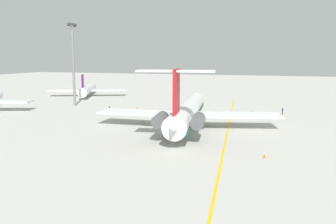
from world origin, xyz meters
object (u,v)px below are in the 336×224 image
Objects in this scene: safety_cone_tail at (252,111)px; main_jetliner at (187,112)px; light_mast at (73,61)px; airliner_mid_right at (88,89)px; ground_crew_near_nose at (109,109)px; safety_cone_nose at (137,108)px; ground_crew_near_tail at (283,110)px; safety_cone_wingtip at (264,156)px.

main_jetliner is at bearing 158.04° from safety_cone_tail.
main_jetliner is at bearing -118.95° from light_mast.
safety_cone_tail is at bearing -132.02° from airliner_mid_right.
light_mast is (9.28, 15.51, 11.36)m from ground_crew_near_nose.
main_jetliner reaches higher than safety_cone_nose.
ground_crew_near_tail is at bearing -46.47° from main_jetliner.
main_jetliner is at bearing -85.80° from ground_crew_near_nose.
ground_crew_near_tail reaches higher than safety_cone_tail.
airliner_mid_right is at bearing 50.22° from safety_cone_nose.
safety_cone_tail is at bearing -172.86° from ground_crew_near_tail.
main_jetliner is 74.10× the size of safety_cone_nose.
main_jetliner is 25.74m from ground_crew_near_nose.
safety_cone_tail is (3.64, -29.30, 0.00)m from safety_cone_nose.
main_jetliner reaches higher than airliner_mid_right.
ground_crew_near_tail is 0.08× the size of light_mast.
airliner_mid_right is 61.54m from safety_cone_tail.
safety_cone_tail is 0.02× the size of light_mast.
ground_crew_near_tail is (10.59, -40.07, -0.01)m from ground_crew_near_nose.
ground_crew_near_nose reaches higher than safety_cone_tail.
safety_cone_wingtip is 1.00× the size of safety_cone_tail.
ground_crew_near_nose is 9.86m from safety_cone_nose.
ground_crew_near_nose is at bearing -120.87° from light_mast.
light_mast is (37.92, 53.93, 12.22)m from safety_cone_wingtip.
ground_crew_near_nose is 3.27× the size of safety_cone_wingtip.
main_jetliner is 74.10× the size of safety_cone_wingtip.
safety_cone_wingtip and safety_cone_tail have the same top height.
main_jetliner reaches higher than safety_cone_tail.
safety_cone_wingtip is 41.89m from safety_cone_tail.
main_jetliner is at bearing 43.08° from safety_cone_wingtip.
airliner_mid_right is at bearing 69.19° from ground_crew_near_nose.
light_mast is at bearing -154.42° from ground_crew_near_tail.
safety_cone_nose is at bearing -90.19° from light_mast.
light_mast reaches higher than safety_cone_tail.
safety_cone_nose and safety_cone_wingtip have the same top height.
main_jetliner is 28.76m from safety_cone_nose.
safety_cone_wingtip is at bearing -68.20° from ground_crew_near_tail.
airliner_mid_right reaches higher than safety_cone_tail.
ground_crew_near_nose reaches higher than safety_cone_wingtip.
airliner_mid_right reaches higher than ground_crew_near_tail.
ground_crew_near_nose is at bearing 111.45° from safety_cone_tail.
safety_cone_tail is 49.88m from light_mast.
ground_crew_near_tail is at bearing -43.40° from ground_crew_near_nose.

